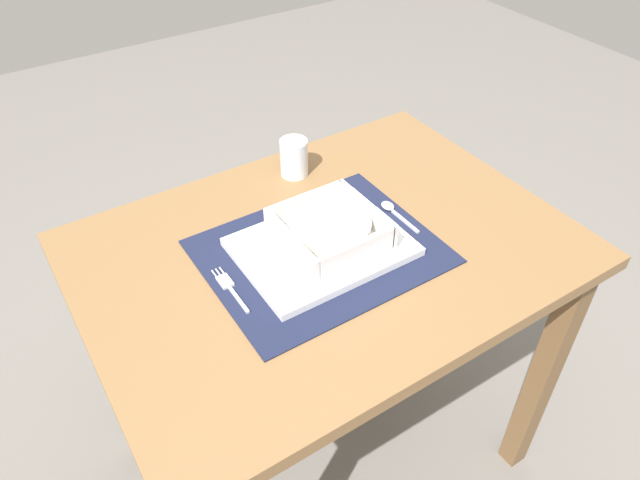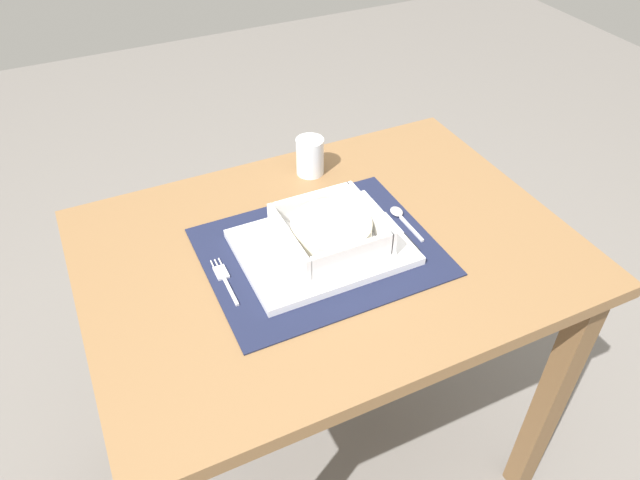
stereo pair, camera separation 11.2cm
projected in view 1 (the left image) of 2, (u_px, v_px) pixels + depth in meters
ground_plane at (325, 449)px, 1.64m from camera, size 6.00×6.00×0.00m
dining_table at (327, 288)px, 1.23m from camera, size 0.93×0.68×0.75m
placemat at (320, 251)px, 1.14m from camera, size 0.43×0.35×0.00m
serving_plate at (322, 247)px, 1.13m from camera, size 0.31×0.24×0.02m
porridge_bowl at (330, 231)px, 1.12m from camera, size 0.18×0.18×0.06m
fork at (229, 286)px, 1.06m from camera, size 0.02×0.13×0.00m
spoon at (391, 209)px, 1.23m from camera, size 0.02×0.12×0.01m
butter_knife at (397, 228)px, 1.18m from camera, size 0.01×0.13×0.01m
bread_knife at (379, 226)px, 1.19m from camera, size 0.01×0.14×0.01m
drinking_glass at (294, 160)px, 1.32m from camera, size 0.06×0.06×0.08m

